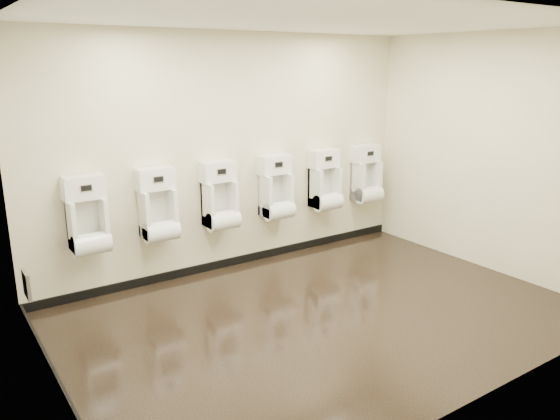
{
  "coord_description": "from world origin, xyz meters",
  "views": [
    {
      "loc": [
        -3.16,
        -3.88,
        2.44
      ],
      "look_at": [
        -0.15,
        0.55,
        0.99
      ],
      "focal_mm": 35.0,
      "sensor_mm": 36.0,
      "label": 1
    }
  ],
  "objects_px": {
    "urinal_0": "(88,221)",
    "urinal_2": "(220,201)",
    "access_panel": "(26,285)",
    "urinal_1": "(158,210)",
    "urinal_3": "(276,192)",
    "urinal_5": "(367,178)",
    "urinal_4": "(325,185)"
  },
  "relations": [
    {
      "from": "urinal_0",
      "to": "urinal_2",
      "type": "xyz_separation_m",
      "value": [
        1.52,
        0.0,
        0.0
      ]
    },
    {
      "from": "access_panel",
      "to": "urinal_1",
      "type": "relative_size",
      "value": 0.32
    },
    {
      "from": "access_panel",
      "to": "urinal_3",
      "type": "relative_size",
      "value": 0.32
    },
    {
      "from": "urinal_0",
      "to": "urinal_3",
      "type": "distance_m",
      "value": 2.3
    },
    {
      "from": "urinal_1",
      "to": "urinal_3",
      "type": "xyz_separation_m",
      "value": [
        1.55,
        0.0,
        0.0
      ]
    },
    {
      "from": "access_panel",
      "to": "urinal_1",
      "type": "bearing_deg",
      "value": 15.83
    },
    {
      "from": "access_panel",
      "to": "urinal_5",
      "type": "bearing_deg",
      "value": 5.2
    },
    {
      "from": "urinal_4",
      "to": "urinal_5",
      "type": "height_order",
      "value": "same"
    },
    {
      "from": "urinal_0",
      "to": "access_panel",
      "type": "bearing_deg",
      "value": -149.38
    },
    {
      "from": "urinal_0",
      "to": "urinal_4",
      "type": "distance_m",
      "value": 3.08
    },
    {
      "from": "urinal_2",
      "to": "urinal_3",
      "type": "relative_size",
      "value": 1.0
    },
    {
      "from": "urinal_4",
      "to": "urinal_3",
      "type": "bearing_deg",
      "value": 180.0
    },
    {
      "from": "urinal_1",
      "to": "urinal_5",
      "type": "distance_m",
      "value": 3.07
    },
    {
      "from": "urinal_3",
      "to": "urinal_5",
      "type": "bearing_deg",
      "value": 0.0
    },
    {
      "from": "access_panel",
      "to": "urinal_0",
      "type": "relative_size",
      "value": 0.32
    },
    {
      "from": "urinal_5",
      "to": "urinal_1",
      "type": "bearing_deg",
      "value": 180.0
    },
    {
      "from": "urinal_5",
      "to": "urinal_0",
      "type": "bearing_deg",
      "value": 180.0
    },
    {
      "from": "urinal_2",
      "to": "access_panel",
      "type": "bearing_deg",
      "value": -169.48
    },
    {
      "from": "urinal_4",
      "to": "urinal_5",
      "type": "relative_size",
      "value": 1.0
    },
    {
      "from": "urinal_0",
      "to": "urinal_5",
      "type": "relative_size",
      "value": 1.0
    },
    {
      "from": "access_panel",
      "to": "urinal_5",
      "type": "height_order",
      "value": "urinal_5"
    },
    {
      "from": "urinal_1",
      "to": "urinal_5",
      "type": "relative_size",
      "value": 1.0
    },
    {
      "from": "urinal_0",
      "to": "urinal_1",
      "type": "distance_m",
      "value": 0.75
    },
    {
      "from": "urinal_1",
      "to": "urinal_4",
      "type": "relative_size",
      "value": 1.0
    },
    {
      "from": "access_panel",
      "to": "urinal_1",
      "type": "distance_m",
      "value": 1.55
    },
    {
      "from": "urinal_1",
      "to": "urinal_2",
      "type": "bearing_deg",
      "value": 0.0
    },
    {
      "from": "urinal_0",
      "to": "urinal_4",
      "type": "relative_size",
      "value": 1.0
    },
    {
      "from": "urinal_3",
      "to": "urinal_4",
      "type": "xyz_separation_m",
      "value": [
        0.78,
        0.0,
        0.0
      ]
    },
    {
      "from": "access_panel",
      "to": "urinal_2",
      "type": "distance_m",
      "value": 2.28
    },
    {
      "from": "urinal_0",
      "to": "urinal_4",
      "type": "bearing_deg",
      "value": 0.0
    },
    {
      "from": "urinal_0",
      "to": "urinal_5",
      "type": "xyz_separation_m",
      "value": [
        3.82,
        0.0,
        0.0
      ]
    },
    {
      "from": "urinal_1",
      "to": "urinal_4",
      "type": "height_order",
      "value": "same"
    }
  ]
}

